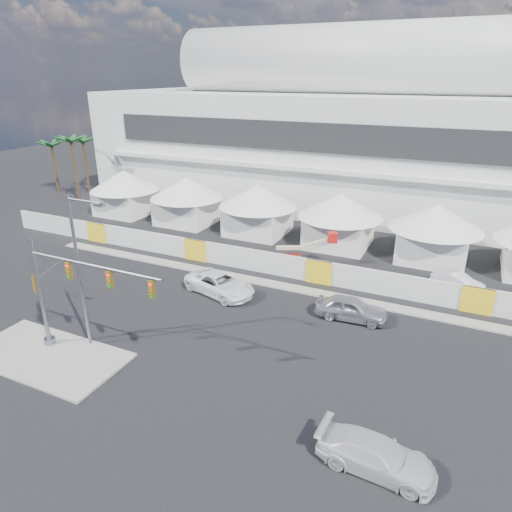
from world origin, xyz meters
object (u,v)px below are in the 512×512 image
at_px(sedan_silver, 351,308).
at_px(pickup_near, 376,455).
at_px(pickup_curb, 220,284).
at_px(streetlight_median, 81,263).
at_px(traffic_mast, 64,293).
at_px(lot_car_a, 458,282).
at_px(boom_lift, 289,258).

distance_m(sedan_silver, pickup_near, 13.40).
relative_size(pickup_curb, streetlight_median, 0.61).
bearing_deg(traffic_mast, pickup_curb, 69.28).
distance_m(sedan_silver, lot_car_a, 10.75).
bearing_deg(pickup_near, lot_car_a, -3.33).
height_order(traffic_mast, streetlight_median, streetlight_median).
bearing_deg(boom_lift, pickup_near, -83.99).
distance_m(traffic_mast, streetlight_median, 2.04).
xyz_separation_m(sedan_silver, traffic_mast, (-14.69, -11.60, 3.34)).
xyz_separation_m(pickup_near, lot_car_a, (2.39, 21.13, -0.09)).
bearing_deg(pickup_curb, boom_lift, -8.12).
height_order(streetlight_median, boom_lift, streetlight_median).
bearing_deg(sedan_silver, lot_car_a, -42.61).
xyz_separation_m(pickup_curb, streetlight_median, (-3.71, -10.05, 4.96)).
bearing_deg(boom_lift, streetlight_median, -136.36).
bearing_deg(pickup_near, boom_lift, 33.88).
distance_m(pickup_curb, boom_lift, 7.87).
height_order(pickup_curb, boom_lift, boom_lift).
bearing_deg(pickup_curb, pickup_near, -114.53).
height_order(lot_car_a, traffic_mast, traffic_mast).
xyz_separation_m(lot_car_a, traffic_mast, (-21.36, -20.04, 3.51)).
bearing_deg(pickup_near, pickup_curb, 53.30).
relative_size(sedan_silver, pickup_near, 0.95).
height_order(pickup_near, boom_lift, boom_lift).
xyz_separation_m(sedan_silver, pickup_near, (4.28, -12.70, -0.09)).
distance_m(pickup_curb, streetlight_median, 11.80).
distance_m(lot_car_a, streetlight_median, 28.59).
height_order(sedan_silver, traffic_mast, traffic_mast).
xyz_separation_m(sedan_silver, streetlight_median, (-14.17, -10.46, 4.95)).
relative_size(pickup_curb, pickup_near, 1.14).
relative_size(pickup_curb, boom_lift, 0.90).
distance_m(sedan_silver, boom_lift, 10.01).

